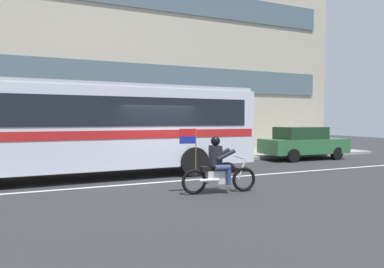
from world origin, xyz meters
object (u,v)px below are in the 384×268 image
at_px(motorcycle_with_rider, 219,169).
at_px(parked_sedan_curbside, 303,143).
at_px(transit_bus, 101,123).
at_px(fire_hydrant, 41,156).

bearing_deg(motorcycle_with_rider, parked_sedan_curbside, 35.16).
xyz_separation_m(transit_bus, motorcycle_with_rider, (2.62, -3.90, -1.22)).
bearing_deg(transit_bus, motorcycle_with_rider, -56.08).
xyz_separation_m(parked_sedan_curbside, fire_hydrant, (-12.15, 1.55, -0.33)).
bearing_deg(motorcycle_with_rider, transit_bus, 123.92).
bearing_deg(parked_sedan_curbside, transit_bus, -172.21).
bearing_deg(fire_hydrant, transit_bus, -55.46).
height_order(transit_bus, parked_sedan_curbside, transit_bus).
bearing_deg(parked_sedan_curbside, motorcycle_with_rider, -144.84).
bearing_deg(motorcycle_with_rider, fire_hydrant, 124.19).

